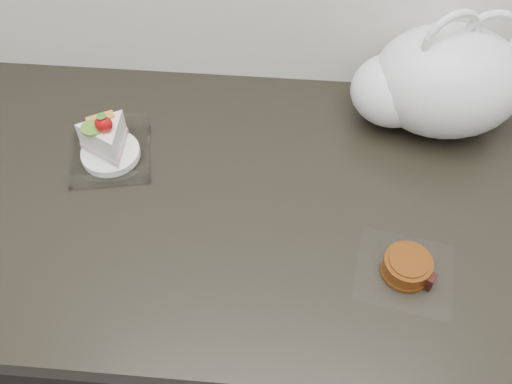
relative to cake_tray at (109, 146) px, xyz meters
name	(u,v)px	position (x,y,z in m)	size (l,w,h in m)	color
counter	(270,319)	(0.30, -0.07, -0.48)	(2.04, 0.64, 0.90)	black
cake_tray	(109,146)	(0.00, 0.00, 0.00)	(0.17, 0.17, 0.11)	white
mooncake_wrap	(407,268)	(0.50, -0.19, -0.02)	(0.17, 0.16, 0.03)	white
plastic_bag	(437,82)	(0.56, 0.14, 0.07)	(0.34, 0.27, 0.24)	white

